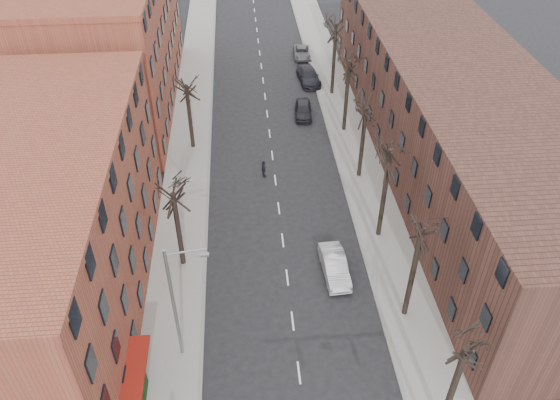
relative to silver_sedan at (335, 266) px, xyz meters
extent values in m
cube|color=gray|center=(-11.45, 18.87, -0.69)|extent=(4.00, 90.00, 0.15)
cube|color=gray|center=(4.55, 18.87, -0.69)|extent=(4.00, 90.00, 0.15)
cube|color=brown|center=(-19.45, -1.13, 5.23)|extent=(12.00, 26.00, 12.00)
cube|color=brown|center=(-19.45, 27.87, 6.23)|extent=(12.00, 28.00, 14.00)
cube|color=#492A22|center=(12.55, 13.87, 4.23)|extent=(12.00, 50.00, 10.00)
cylinder|color=slate|center=(-10.65, -6.13, 3.73)|extent=(0.20, 0.20, 9.00)
cylinder|color=slate|center=(-9.55, -6.13, 8.03)|extent=(2.39, 0.12, 0.46)
cube|color=slate|center=(-8.55, -6.13, 7.73)|extent=(0.50, 0.22, 0.14)
imported|color=#B3B5BB|center=(0.00, 0.00, 0.00)|extent=(1.89, 4.74, 1.53)
imported|color=black|center=(0.35, 23.16, -0.03)|extent=(2.07, 4.44, 1.47)
imported|color=black|center=(1.85, 31.07, 0.02)|extent=(2.68, 5.60, 1.57)
imported|color=#4F5356|center=(1.85, 38.14, -0.16)|extent=(2.21, 4.45, 1.21)
imported|color=black|center=(-4.45, 12.49, 0.07)|extent=(0.58, 1.04, 1.67)
camera|label=1|loc=(-6.16, -27.55, 28.32)|focal=35.00mm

